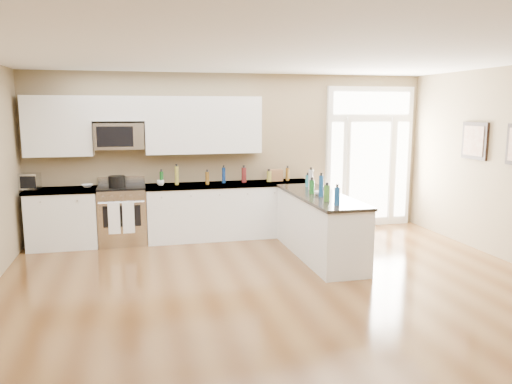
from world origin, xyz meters
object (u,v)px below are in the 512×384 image
(toaster_oven, at_px, (29,181))
(kitchen_range, at_px, (123,215))
(peninsula_cabinet, at_px, (319,228))
(stockpot, at_px, (117,181))

(toaster_oven, bearing_deg, kitchen_range, 6.76)
(peninsula_cabinet, distance_m, toaster_oven, 4.59)
(kitchen_range, height_order, toaster_oven, toaster_oven)
(stockpot, xyz_separation_m, toaster_oven, (-1.34, 0.21, 0.02))
(toaster_oven, bearing_deg, peninsula_cabinet, -8.89)
(kitchen_range, relative_size, toaster_oven, 3.64)
(peninsula_cabinet, distance_m, stockpot, 3.29)
(stockpot, height_order, toaster_oven, toaster_oven)
(peninsula_cabinet, distance_m, kitchen_range, 3.22)
(stockpot, bearing_deg, toaster_oven, 170.93)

